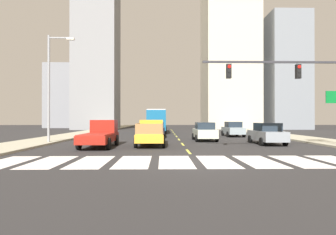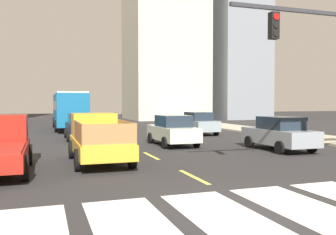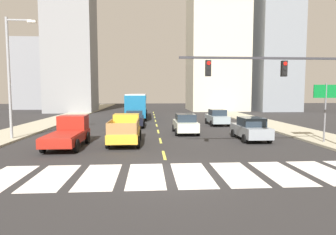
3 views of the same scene
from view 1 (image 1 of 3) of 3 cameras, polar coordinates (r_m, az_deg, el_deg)
ground_plane at (r=13.38m, az=5.87°, el=-9.06°), size 160.00×160.00×0.00m
sidewalk_right at (r=34.20m, az=23.18°, el=-3.57°), size 3.95×110.00×0.15m
sidewalk_left at (r=33.02m, az=-20.29°, el=-3.69°), size 3.95×110.00×0.15m
crosswalk_stripe_0 at (r=15.19m, az=-30.40°, el=-7.96°), size 1.57×3.96×0.01m
crosswalk_stripe_1 at (r=14.33m, az=-23.36°, el=-8.44°), size 1.57×3.96×0.01m
crosswalk_stripe_2 at (r=13.71m, az=-15.54°, el=-8.82°), size 1.57×3.96×0.01m
crosswalk_stripe_3 at (r=13.36m, az=-7.13°, el=-9.06°), size 1.57×3.96×0.01m
crosswalk_stripe_4 at (r=13.30m, az=1.55°, el=-9.10°), size 1.57×3.96×0.01m
crosswalk_stripe_5 at (r=13.54m, az=10.11°, el=-8.94°), size 1.57×3.96×0.01m
crosswalk_stripe_6 at (r=14.06m, az=18.19°, el=-8.61°), size 1.57×3.96×0.01m
crosswalk_stripe_7 at (r=14.83m, az=25.55°, el=-8.16°), size 1.57×3.96×0.01m
lane_dash_0 at (r=17.32m, az=4.25°, el=-7.05°), size 0.16×2.40×0.01m
lane_dash_1 at (r=22.28m, az=3.05°, el=-5.54°), size 0.16×2.40×0.01m
lane_dash_2 at (r=27.25m, az=2.28°, el=-4.58°), size 0.16×2.40×0.01m
lane_dash_3 at (r=32.23m, az=1.76°, el=-3.92°), size 0.16×2.40×0.01m
lane_dash_4 at (r=37.22m, az=1.37°, el=-3.43°), size 0.16×2.40×0.01m
lane_dash_5 at (r=42.21m, az=1.08°, el=-3.06°), size 0.16×2.40×0.01m
lane_dash_6 at (r=47.20m, az=0.85°, el=-2.77°), size 0.16×2.40×0.01m
lane_dash_7 at (r=52.19m, az=0.66°, el=-2.53°), size 0.16×2.40×0.01m
pickup_stakebed at (r=21.38m, az=-3.56°, el=-3.25°), size 2.18×5.20×1.96m
pickup_dark at (r=20.83m, az=-13.76°, el=-3.37°), size 2.18×5.20×1.96m
city_bus at (r=40.43m, az=-2.30°, el=-0.42°), size 2.72×10.80×3.32m
sedan_far at (r=26.00m, az=7.58°, el=-2.89°), size 2.02×4.40×1.72m
sedan_mid at (r=30.84m, az=-2.39°, el=-2.49°), size 2.02×4.40×1.72m
sedan_near_right at (r=33.01m, az=13.31°, el=-2.34°), size 2.02×4.40×1.72m
sedan_near_left at (r=23.51m, az=19.80°, el=-3.16°), size 2.02×4.40×1.72m
traffic_signal_gantry at (r=18.69m, az=28.78°, el=6.54°), size 10.41×0.27×6.00m
streetlight_left at (r=24.99m, az=-23.15°, el=6.46°), size 2.20×0.28×9.00m
tower_tall_centre at (r=62.61m, az=12.54°, el=16.88°), size 10.72×10.86×41.04m
block_mid_left at (r=69.29m, az=-19.90°, el=4.12°), size 9.32×7.43×14.71m
block_mid_right at (r=61.14m, az=23.21°, el=8.65°), size 7.61×7.56×23.05m
block_low_left at (r=57.93m, az=-14.55°, el=14.85°), size 8.19×7.55×34.32m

